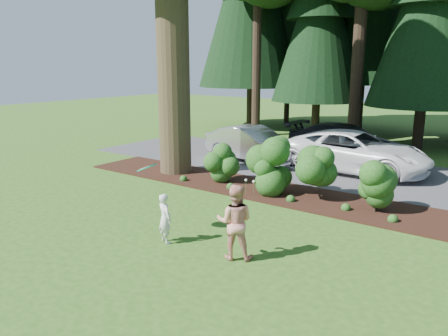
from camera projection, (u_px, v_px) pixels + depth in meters
name	position (u px, v px, depth m)	size (l,w,h in m)	color
ground	(217.00, 219.00, 12.16)	(80.00, 80.00, 0.00)	#274C15
mulch_bed	(274.00, 192.00, 14.71)	(16.00, 2.50, 0.05)	black
driveway	(326.00, 168.00, 18.05)	(22.00, 6.00, 0.03)	#38383A
shrub_row	(294.00, 173.00, 14.00)	(6.53, 1.60, 1.61)	#153C12
lily_cluster	(254.00, 182.00, 14.10)	(0.69, 0.09, 0.57)	#153C12
car_silver_wagon	(253.00, 144.00, 19.28)	(1.61, 4.63, 1.53)	#BABAC0
car_white_suv	(354.00, 152.00, 17.31)	(2.70, 5.85, 1.63)	white
car_dark_suv	(345.00, 142.00, 19.72)	(2.20, 5.41, 1.57)	black
child	(165.00, 218.00, 10.45)	(0.45, 0.29, 1.22)	silver
adult	(235.00, 222.00, 9.54)	(0.82, 0.64, 1.69)	red
frisbee	(147.00, 167.00, 10.79)	(0.49, 0.51, 0.26)	teal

